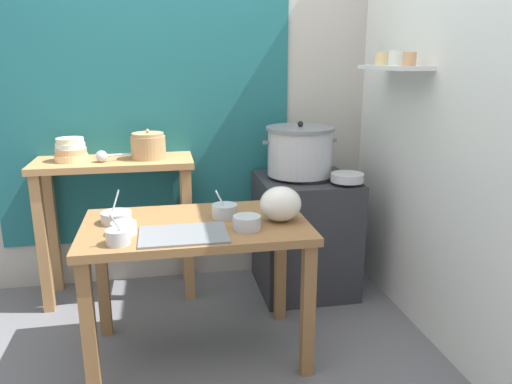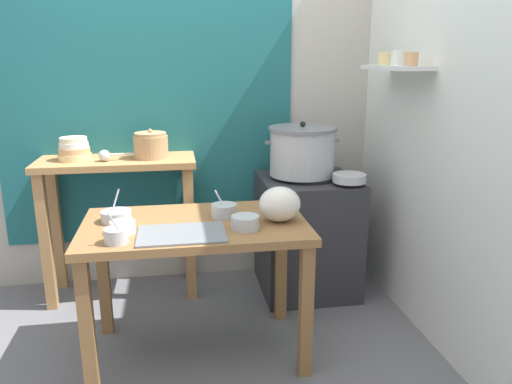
% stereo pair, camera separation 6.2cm
% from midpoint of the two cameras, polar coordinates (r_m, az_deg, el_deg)
% --- Properties ---
extents(ground_plane, '(9.00, 9.00, 0.00)m').
position_cam_midpoint_polar(ground_plane, '(2.71, -9.22, -18.65)').
color(ground_plane, slate).
extents(wall_back, '(4.40, 0.12, 2.60)m').
position_cam_midpoint_polar(wall_back, '(3.36, -9.37, 11.64)').
color(wall_back, '#B2ADA3').
rests_on(wall_back, ground).
extents(wall_right, '(0.30, 3.20, 2.60)m').
position_cam_midpoint_polar(wall_right, '(2.84, 19.32, 10.32)').
color(wall_right, silver).
rests_on(wall_right, ground).
extents(prep_table, '(1.10, 0.66, 0.72)m').
position_cam_midpoint_polar(prep_table, '(2.49, -7.61, -5.97)').
color(prep_table, olive).
rests_on(prep_table, ground).
extents(back_shelf_table, '(0.96, 0.40, 0.90)m').
position_cam_midpoint_polar(back_shelf_table, '(3.21, -16.39, -0.25)').
color(back_shelf_table, '#B27F4C').
rests_on(back_shelf_table, ground).
extents(stove_block, '(0.60, 0.61, 0.78)m').
position_cam_midpoint_polar(stove_block, '(3.28, 5.08, -4.79)').
color(stove_block, '#2D2D33').
rests_on(stove_block, ground).
extents(steamer_pot, '(0.48, 0.43, 0.34)m').
position_cam_midpoint_polar(steamer_pot, '(3.14, 4.52, 4.77)').
color(steamer_pot, '#B7BABF').
rests_on(steamer_pot, stove_block).
extents(clay_pot, '(0.21, 0.21, 0.18)m').
position_cam_midpoint_polar(clay_pot, '(3.13, -12.89, 5.22)').
color(clay_pot, tan).
rests_on(clay_pot, back_shelf_table).
extents(bowl_stack_enamel, '(0.20, 0.20, 0.14)m').
position_cam_midpoint_polar(bowl_stack_enamel, '(3.19, -21.13, 4.50)').
color(bowl_stack_enamel, '#E5C684').
rests_on(bowl_stack_enamel, back_shelf_table).
extents(ladle, '(0.29, 0.11, 0.07)m').
position_cam_midpoint_polar(ladle, '(3.10, -17.73, 3.97)').
color(ladle, '#B7BABF').
rests_on(ladle, back_shelf_table).
extents(serving_tray, '(0.40, 0.28, 0.01)m').
position_cam_midpoint_polar(serving_tray, '(2.28, -9.15, -4.88)').
color(serving_tray, slate).
rests_on(serving_tray, prep_table).
extents(plastic_bag, '(0.21, 0.18, 0.17)m').
position_cam_midpoint_polar(plastic_bag, '(2.43, 2.12, -1.39)').
color(plastic_bag, silver).
rests_on(plastic_bag, prep_table).
extents(wide_pan, '(0.20, 0.20, 0.05)m').
position_cam_midpoint_polar(wide_pan, '(3.03, 9.93, 1.67)').
color(wide_pan, '#B7BABF').
rests_on(wide_pan, stove_block).
extents(prep_bowl_0, '(0.15, 0.15, 0.16)m').
position_cam_midpoint_polar(prep_bowl_0, '(2.52, -16.51, -2.75)').
color(prep_bowl_0, '#B7BABF').
rests_on(prep_bowl_0, prep_table).
extents(prep_bowl_1, '(0.13, 0.13, 0.07)m').
position_cam_midpoint_polar(prep_bowl_1, '(2.33, -1.82, -3.50)').
color(prep_bowl_1, '#B7BABF').
rests_on(prep_bowl_1, prep_table).
extents(prep_bowl_2, '(0.13, 0.13, 0.14)m').
position_cam_midpoint_polar(prep_bowl_2, '(2.50, -4.35, -2.14)').
color(prep_bowl_2, '#B7BABF').
rests_on(prep_bowl_2, prep_table).
extents(prep_bowl_3, '(0.11, 0.11, 0.15)m').
position_cam_midpoint_polar(prep_bowl_3, '(2.23, -16.41, -4.94)').
color(prep_bowl_3, '#B7BABF').
rests_on(prep_bowl_3, prep_table).
extents(prep_bowl_4, '(0.12, 0.12, 0.06)m').
position_cam_midpoint_polar(prep_bowl_4, '(2.35, -15.77, -4.00)').
color(prep_bowl_4, silver).
rests_on(prep_bowl_4, prep_table).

